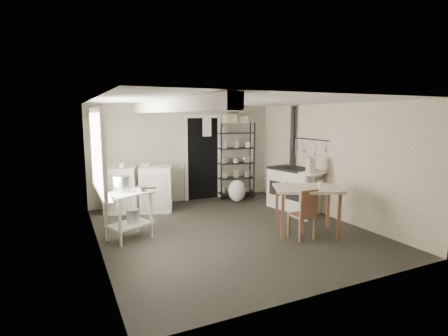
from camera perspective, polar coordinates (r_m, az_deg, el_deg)
name	(u,v)px	position (r m, az deg, el deg)	size (l,w,h in m)	color
floor	(231,230)	(6.44, 1.16, -10.09)	(5.00, 5.00, 0.00)	black
ceiling	(231,101)	(6.10, 1.22, 10.82)	(5.00, 5.00, 0.00)	white
wall_back	(185,154)	(8.46, -6.38, 2.35)	(4.50, 0.02, 2.30)	#B5AD9B
wall_front	(330,197)	(4.12, 16.91, -4.58)	(4.50, 0.02, 2.30)	#B5AD9B
wall_left	(97,177)	(5.55, -20.08, -1.39)	(0.02, 5.00, 2.30)	#B5AD9B
wall_right	(330,161)	(7.44, 16.91, 1.17)	(0.02, 5.00, 2.30)	#B5AD9B
window	(96,152)	(5.71, -20.15, 2.41)	(0.12, 1.76, 1.28)	silver
doorway	(203,159)	(8.60, -3.46, 1.48)	(0.96, 0.10, 2.08)	silver
ceiling_beam	(163,107)	(5.67, -9.87, 9.86)	(0.18, 5.00, 0.18)	silver
wallpaper_panel	(330,161)	(7.43, 16.85, 1.17)	(0.01, 5.00, 2.30)	beige
utensil_rail	(309,139)	(7.81, 13.76, 4.59)	(0.06, 1.20, 0.44)	silver
prep_table	(129,216)	(6.09, -15.22, -7.55)	(0.70, 0.50, 0.80)	silver
stockpot	(122,184)	(6.01, -16.39, -2.53)	(0.26, 0.26, 0.28)	silver
saucepan	(141,189)	(5.98, -13.34, -3.35)	(0.16, 0.16, 0.09)	silver
bucket	(133,216)	(6.14, -14.65, -7.54)	(0.20, 0.20, 0.22)	silver
base_cabinets	(139,190)	(7.78, -13.77, -3.54)	(1.49, 0.64, 0.98)	beige
mixing_bowl	(145,167)	(7.66, -12.81, 0.08)	(0.30, 0.30, 0.07)	white
counter_cup	(122,168)	(7.54, -16.36, -0.07)	(0.13, 0.13, 0.10)	white
shelf_rack	(236,160)	(8.77, 1.98, 1.30)	(0.89, 0.35, 1.88)	black
shelf_jar	(224,144)	(8.56, -0.01, 3.91)	(0.08, 0.08, 0.18)	white
storage_box_a	(230,118)	(8.58, 0.95, 8.24)	(0.30, 0.26, 0.20)	#BEB899
storage_box_b	(243,118)	(8.78, 3.04, 8.11)	(0.25, 0.24, 0.16)	#BEB899
stove	(295,190)	(7.87, 11.52, -3.48)	(0.64, 1.16, 0.91)	beige
stovepipe	(293,136)	(8.20, 11.13, 5.13)	(0.11, 0.11, 1.39)	black
side_ledge	(312,196)	(7.39, 14.20, -4.44)	(0.61, 0.32, 0.93)	silver
oats_box	(310,168)	(7.20, 13.92, -0.07)	(0.11, 0.19, 0.28)	#BEB899
work_table	(306,213)	(6.31, 13.30, -7.10)	(1.10, 0.77, 0.83)	beige
table_cup	(320,189)	(6.27, 15.36, -3.28)	(0.10, 0.10, 0.09)	white
chair	(302,210)	(6.05, 12.63, -6.73)	(0.35, 0.37, 0.86)	brown
flour_sack	(237,192)	(8.45, 2.14, -3.86)	(0.44, 0.37, 0.53)	silver
floor_crock	(305,217)	(7.12, 13.11, -7.85)	(0.11, 0.11, 0.14)	white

